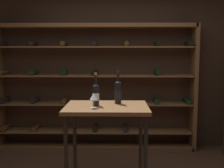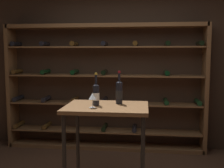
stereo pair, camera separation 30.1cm
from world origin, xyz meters
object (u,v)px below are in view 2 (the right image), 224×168
at_px(tasting_table, 107,118).
at_px(wine_bottle_green_slim, 96,94).
at_px(wine_bottle_amber_reserve, 119,92).
at_px(wine_glass_stemmed_right, 92,97).
at_px(wine_rack, 103,87).

xyz_separation_m(tasting_table, wine_bottle_green_slim, (-0.12, 0.01, 0.26)).
distance_m(wine_bottle_amber_reserve, wine_glass_stemmed_right, 0.37).
distance_m(tasting_table, wine_bottle_green_slim, 0.29).
bearing_deg(wine_bottle_amber_reserve, wine_bottle_green_slim, -152.72).
bearing_deg(wine_glass_stemmed_right, wine_bottle_green_slim, 84.42).
relative_size(wine_bottle_amber_reserve, wine_glass_stemmed_right, 2.40).
distance_m(wine_rack, tasting_table, 1.49).
distance_m(wine_bottle_green_slim, wine_glass_stemmed_right, 0.14).
bearing_deg(tasting_table, wine_bottle_amber_reserve, 46.24).
height_order(wine_rack, wine_bottle_green_slim, wine_rack).
bearing_deg(wine_bottle_green_slim, tasting_table, -2.81).
bearing_deg(wine_bottle_green_slim, wine_bottle_amber_reserve, 27.28).
height_order(tasting_table, wine_bottle_green_slim, wine_bottle_green_slim).
xyz_separation_m(wine_bottle_green_slim, wine_bottle_amber_reserve, (0.24, 0.13, 0.01)).
xyz_separation_m(tasting_table, wine_glass_stemmed_right, (-0.13, -0.14, 0.25)).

